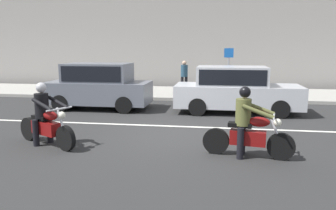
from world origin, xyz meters
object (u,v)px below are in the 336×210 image
(motorcycle_with_rider_olive, at_px, (247,129))
(street_sign_post, at_px, (228,66))
(parked_sedan_silver, at_px, (235,89))
(motorcycle_with_rider_black_leather, at_px, (45,120))
(parked_hatchback_slate_gray, at_px, (98,85))
(pedestrian_bystander, at_px, (184,75))

(motorcycle_with_rider_olive, height_order, street_sign_post, street_sign_post)
(parked_sedan_silver, relative_size, street_sign_post, 2.03)
(motorcycle_with_rider_black_leather, bearing_deg, parked_hatchback_slate_gray, 95.16)
(motorcycle_with_rider_black_leather, relative_size, street_sign_post, 0.87)
(parked_sedan_silver, height_order, street_sign_post, street_sign_post)
(motorcycle_with_rider_black_leather, bearing_deg, street_sign_post, 62.06)
(motorcycle_with_rider_olive, bearing_deg, motorcycle_with_rider_black_leather, 178.10)
(parked_hatchback_slate_gray, bearing_deg, street_sign_post, 36.76)
(parked_sedan_silver, xyz_separation_m, street_sign_post, (-0.17, 3.80, 0.64))
(motorcycle_with_rider_olive, relative_size, pedestrian_bystander, 1.24)
(parked_hatchback_slate_gray, distance_m, street_sign_post, 6.41)
(motorcycle_with_rider_olive, xyz_separation_m, parked_hatchback_slate_gray, (-5.35, 5.14, 0.29))
(motorcycle_with_rider_olive, distance_m, street_sign_post, 9.01)
(street_sign_post, bearing_deg, parked_sedan_silver, -87.37)
(motorcycle_with_rider_black_leather, height_order, parked_hatchback_slate_gray, parked_hatchback_slate_gray)
(street_sign_post, xyz_separation_m, pedestrian_bystander, (-2.12, -0.08, -0.43))
(motorcycle_with_rider_black_leather, relative_size, motorcycle_with_rider_olive, 0.98)
(parked_sedan_silver, distance_m, pedestrian_bystander, 4.38)
(motorcycle_with_rider_olive, height_order, pedestrian_bystander, pedestrian_bystander)
(pedestrian_bystander, bearing_deg, street_sign_post, 2.12)
(street_sign_post, bearing_deg, pedestrian_bystander, -177.88)
(motorcycle_with_rider_olive, height_order, parked_sedan_silver, parked_sedan_silver)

